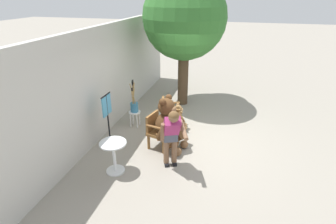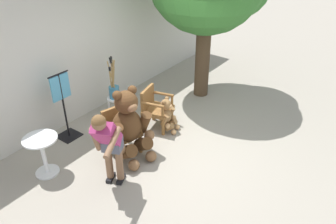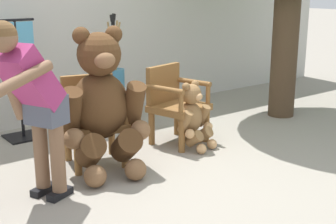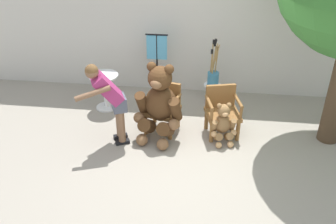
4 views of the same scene
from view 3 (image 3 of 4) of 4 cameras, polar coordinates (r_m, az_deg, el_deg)
The scene contains 10 objects.
ground_plane at distance 4.48m, azimuth 1.54°, elevation -7.30°, with size 60.00×60.00×0.00m, color gray.
back_wall at distance 6.20m, azimuth -12.77°, elevation 11.89°, with size 10.00×0.16×2.80m, color beige.
wooden_chair_left at distance 4.65m, azimuth -9.15°, elevation -0.65°, with size 0.66×0.63×0.86m.
wooden_chair_right at distance 5.19m, azimuth 0.86°, elevation 1.21°, with size 0.67×0.64×0.86m.
teddy_bear_large at distance 4.37m, azimuth -8.04°, elevation 1.15°, with size 0.85×0.85×1.36m.
teddy_bear_small at distance 5.03m, azimuth 3.04°, elevation -0.49°, with size 0.46×0.46×0.73m.
person_visitor at distance 3.75m, azimuth -16.25°, elevation 1.91°, with size 0.74×0.69×1.48m.
white_stool at distance 5.89m, azimuth -6.32°, elevation 1.72°, with size 0.34×0.34×0.46m.
brush_bucket at distance 5.83m, azimuth -6.44°, elevation 4.80°, with size 0.22×0.22×0.93m.
clothing_display_stand at distance 5.54m, azimuth -17.71°, elevation 4.11°, with size 0.44×0.40×1.36m.
Camera 3 is at (-2.62, -3.21, 1.71)m, focal length 50.00 mm.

